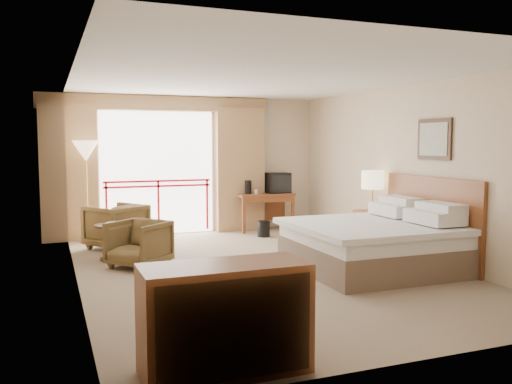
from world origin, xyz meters
name	(u,v)px	position (x,y,z in m)	size (l,w,h in m)	color
floor	(262,269)	(0.00, 0.00, 0.00)	(7.00, 7.00, 0.00)	#88755C
ceiling	(262,77)	(0.00, 0.00, 2.70)	(7.00, 7.00, 0.00)	white
wall_back	(197,165)	(0.00, 3.50, 1.35)	(5.00, 5.00, 0.00)	beige
wall_front	(422,199)	(0.00, -3.50, 1.35)	(5.00, 5.00, 0.00)	beige
wall_left	(75,179)	(-2.50, 0.00, 1.35)	(7.00, 7.00, 0.00)	beige
wall_right	(409,171)	(2.50, 0.00, 1.35)	(7.00, 7.00, 0.00)	beige
balcony_door	(158,173)	(-0.80, 3.48, 1.20)	(2.40, 2.40, 0.00)	white
balcony_railing	(158,193)	(-0.80, 3.46, 0.81)	(2.09, 0.03, 1.02)	red
curtain_left	(69,173)	(-2.45, 3.35, 1.25)	(1.00, 0.26, 2.50)	#986F48
curtain_right	(240,170)	(0.85, 3.35, 1.25)	(1.00, 0.26, 2.50)	#986F48
valance	(158,103)	(-0.80, 3.38, 2.55)	(4.40, 0.22, 0.28)	#986F48
hvac_vent	(258,116)	(1.30, 3.47, 2.35)	(0.50, 0.04, 0.50)	silver
bed	(375,243)	(1.50, -0.60, 0.38)	(2.13, 2.06, 0.97)	brown
headboard	(431,221)	(2.46, -0.60, 0.65)	(0.06, 2.10, 1.30)	brown
framed_art	(434,139)	(2.47, -0.60, 1.85)	(0.04, 0.72, 0.60)	black
nightstand	(373,230)	(2.26, 0.61, 0.33)	(0.46, 0.55, 0.66)	brown
table_lamp	(372,181)	(2.26, 0.66, 1.17)	(0.37, 0.37, 0.65)	tan
phone	(376,210)	(2.21, 0.46, 0.70)	(0.18, 0.14, 0.08)	black
desk	(263,201)	(1.32, 3.21, 0.59)	(1.16, 0.56, 0.76)	brown
tv	(278,183)	(1.62, 3.16, 0.97)	(0.47, 0.37, 0.42)	black
coffee_maker	(248,187)	(0.97, 3.16, 0.90)	(0.13, 0.13, 0.28)	black
cup	(256,192)	(1.12, 3.11, 0.80)	(0.07, 0.07, 0.10)	white
wastebasket	(264,229)	(1.02, 2.46, 0.15)	(0.24, 0.24, 0.30)	black
armchair_far	(116,249)	(-1.76, 2.26, 0.00)	(0.82, 0.85, 0.77)	#4E3C21
armchair_near	(139,267)	(-1.62, 0.76, 0.00)	(0.73, 0.75, 0.68)	#4E3C21
side_table	(111,236)	(-1.93, 1.39, 0.38)	(0.50, 0.50, 0.55)	black
book	(111,224)	(-1.93, 1.39, 0.55)	(0.18, 0.24, 0.02)	white
floor_lamp	(86,155)	(-2.16, 3.06, 1.58)	(0.47, 0.47, 1.84)	tan
dresser	(225,319)	(-1.56, -3.14, 0.43)	(1.30, 0.55, 0.87)	brown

